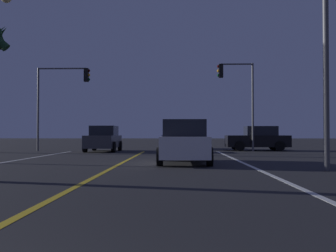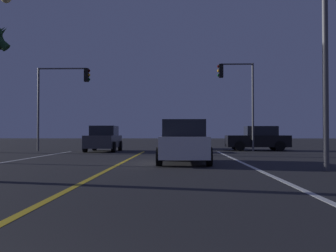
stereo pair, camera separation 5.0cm
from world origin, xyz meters
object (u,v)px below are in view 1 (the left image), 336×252
object	(u,v)px
car_crossing_side	(258,139)
car_ahead_far	(174,138)
car_lead_same_lane	(184,142)
traffic_light_near_right	(237,87)
car_oncoming	(104,139)
street_lamp_right_near	(308,26)
traffic_light_near_left	(63,89)

from	to	relation	value
car_crossing_side	car_ahead_far	distance (m)	6.52
car_lead_same_lane	traffic_light_near_right	xyz separation A→B (m)	(3.70, 10.62, 3.49)
car_crossing_side	car_ahead_far	world-z (taller)	same
car_crossing_side	car_oncoming	bearing A→B (deg)	8.44
car_lead_same_lane	car_crossing_side	bearing A→B (deg)	-24.35
traffic_light_near_right	street_lamp_right_near	distance (m)	13.64
car_crossing_side	street_lamp_right_near	size ratio (longest dim) A/B	0.61
car_oncoming	street_lamp_right_near	distance (m)	16.49
traffic_light_near_right	street_lamp_right_near	bearing A→B (deg)	90.74
car_crossing_side	car_oncoming	size ratio (longest dim) A/B	1.00
car_crossing_side	car_oncoming	distance (m)	10.64
car_ahead_far	street_lamp_right_near	distance (m)	18.60
car_lead_same_lane	car_ahead_far	size ratio (longest dim) A/B	1.00
car_oncoming	car_ahead_far	xyz separation A→B (m)	(4.66, 4.42, 0.00)
traffic_light_near_right	traffic_light_near_left	distance (m)	11.75
traffic_light_near_left	street_lamp_right_near	distance (m)	18.11
car_crossing_side	traffic_light_near_right	bearing A→B (deg)	35.92
traffic_light_near_left	traffic_light_near_right	bearing A→B (deg)	0.00
car_oncoming	street_lamp_right_near	bearing A→B (deg)	34.32
traffic_light_near_right	car_lead_same_lane	bearing A→B (deg)	70.80
car_crossing_side	street_lamp_right_near	distance (m)	15.37
car_oncoming	traffic_light_near_right	xyz separation A→B (m)	(8.88, 0.37, 3.49)
car_lead_same_lane	car_oncoming	bearing A→B (deg)	26.82
car_crossing_side	car_ahead_far	size ratio (longest dim) A/B	1.00
car_oncoming	car_ahead_far	bearing A→B (deg)	133.46
car_oncoming	car_ahead_far	world-z (taller)	same
car_crossing_side	traffic_light_near_right	xyz separation A→B (m)	(-1.65, -1.19, 3.49)
traffic_light_near_left	car_oncoming	bearing A→B (deg)	-7.32
car_oncoming	traffic_light_near_left	xyz separation A→B (m)	(-2.87, 0.37, 3.39)
car_crossing_side	car_oncoming	world-z (taller)	same
car_lead_same_lane	traffic_light_near_left	bearing A→B (deg)	37.16
car_lead_same_lane	car_ahead_far	xyz separation A→B (m)	(-0.52, 14.67, 0.00)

